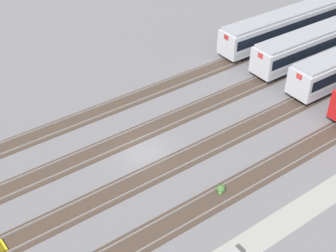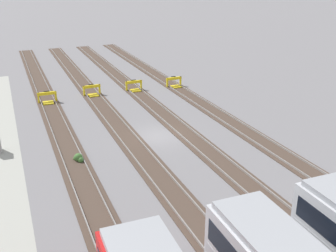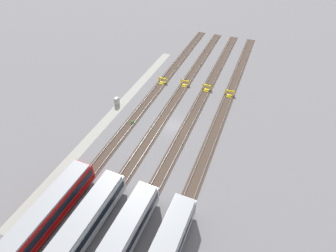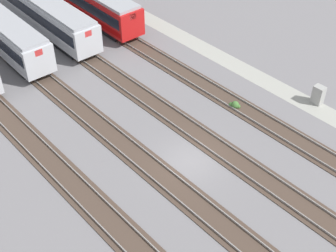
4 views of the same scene
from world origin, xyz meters
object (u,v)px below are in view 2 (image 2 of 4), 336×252
Objects in this scene: bumper_stop_far_inner_track at (175,83)px; bumper_stop_nearest_track at (48,98)px; bumper_stop_near_inner_track at (92,91)px; weed_clump at (79,158)px; bumper_stop_middle_track at (135,86)px.

bumper_stop_nearest_track is at bearing -88.19° from bumper_stop_far_inner_track.
bumper_stop_far_inner_track is at bearing 87.95° from bumper_stop_near_inner_track.
bumper_stop_near_inner_track is at bearing 99.43° from bumper_stop_nearest_track.
bumper_stop_nearest_track is 15.07m from bumper_stop_far_inner_track.
bumper_stop_far_inner_track is 21.42m from weed_clump.
bumper_stop_far_inner_track reaches higher than weed_clump.
weed_clump is at bearing -16.18° from bumper_stop_near_inner_track.
bumper_stop_nearest_track is 1.00× the size of bumper_stop_middle_track.
bumper_stop_middle_track is 2.17× the size of weed_clump.
bumper_stop_nearest_track is 1.00× the size of bumper_stop_far_inner_track.
bumper_stop_far_inner_track is at bearing 91.81° from bumper_stop_nearest_track.
weed_clump is at bearing -43.20° from bumper_stop_far_inner_track.
bumper_stop_middle_track is at bearing 89.95° from bumper_stop_near_inner_track.
bumper_stop_middle_track is 18.65m from weed_clump.
bumper_stop_nearest_track is at bearing -80.57° from bumper_stop_near_inner_track.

